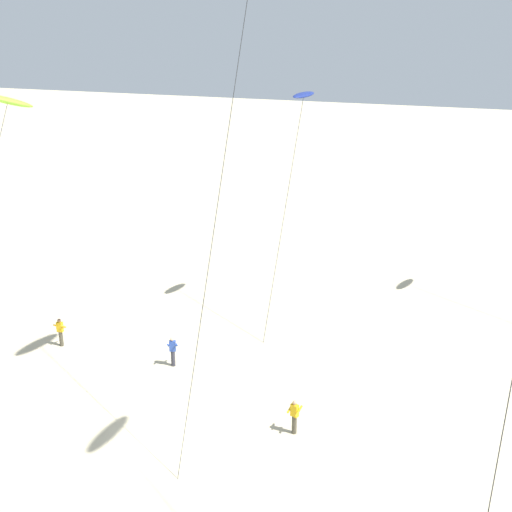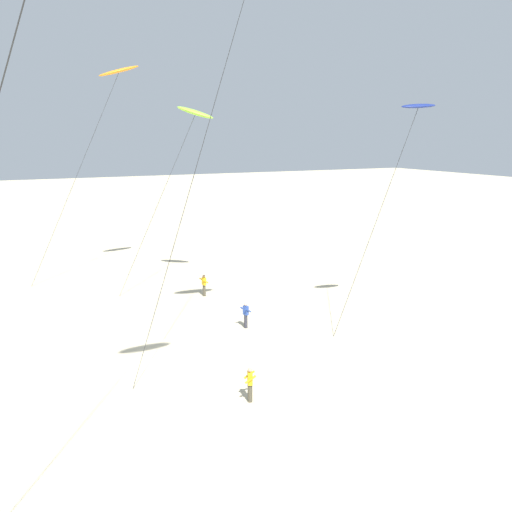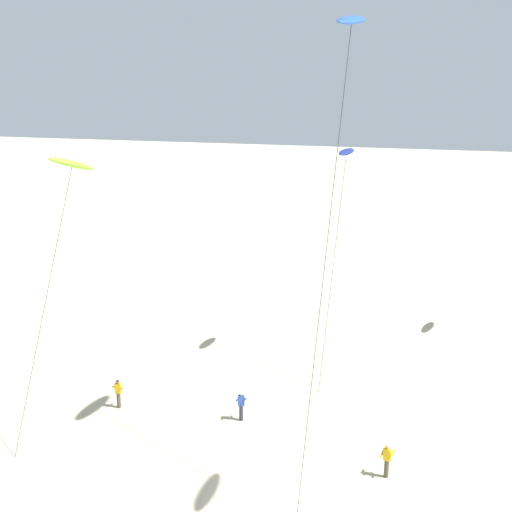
% 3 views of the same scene
% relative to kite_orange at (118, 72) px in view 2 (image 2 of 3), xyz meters
% --- Properties ---
extents(ground_plane, '(260.00, 260.00, 0.00)m').
position_rel_kite_orange_xyz_m(ground_plane, '(16.78, -1.47, -16.57)').
color(ground_plane, beige).
extents(kite_orange, '(1.39, 9.50, 17.30)m').
position_rel_kite_orange_xyz_m(kite_orange, '(0.00, 0.00, 0.00)').
color(kite_orange, orange).
rests_on(kite_orange, ground).
extents(kite_navy, '(1.10, 5.84, 13.60)m').
position_rel_kite_orange_xyz_m(kite_navy, '(18.27, 13.30, -3.37)').
color(kite_navy, navy).
rests_on(kite_navy, ground).
extents(kite_lime, '(1.98, 7.60, 14.06)m').
position_rel_kite_orange_xyz_m(kite_lime, '(5.29, 4.37, -3.21)').
color(kite_lime, '#8CD833').
rests_on(kite_lime, ground).
extents(kite_flyer_nearest, '(0.61, 0.59, 1.67)m').
position_rel_kite_orange_xyz_m(kite_flyer_nearest, '(7.29, 4.04, -15.68)').
color(kite_flyer_nearest, '#4C4738').
rests_on(kite_flyer_nearest, ground).
extents(kite_flyer_middle, '(0.69, 0.68, 1.67)m').
position_rel_kite_orange_xyz_m(kite_flyer_middle, '(14.25, 4.40, -15.68)').
color(kite_flyer_middle, '#33333D').
rests_on(kite_flyer_middle, ground).
extents(kite_flyer_furthest, '(0.65, 0.63, 1.67)m').
position_rel_kite_orange_xyz_m(kite_flyer_furthest, '(22.13, 1.12, -15.68)').
color(kite_flyer_furthest, '#4C4738').
rests_on(kite_flyer_furthest, ground).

